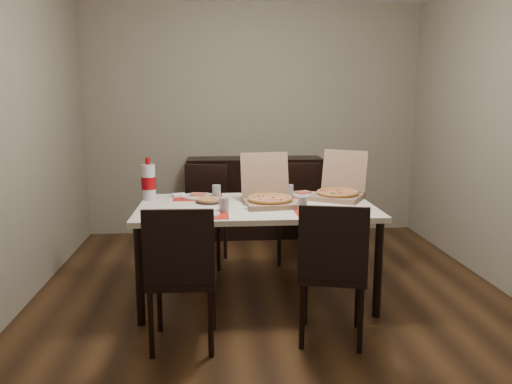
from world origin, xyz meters
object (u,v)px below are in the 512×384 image
at_px(sideboard, 255,197).
at_px(dip_bowl, 276,198).
at_px(chair_near_left, 181,272).
at_px(chair_far_left, 204,210).
at_px(pizza_box_center, 269,197).
at_px(chair_far_right, 298,207).
at_px(chair_near_right, 332,267).
at_px(dining_table, 256,213).
at_px(soda_bottle, 149,182).

bearing_deg(sideboard, dip_bowl, -88.35).
bearing_deg(sideboard, chair_near_left, -104.19).
relative_size(chair_far_left, pizza_box_center, 2.00).
height_order(chair_near_left, dip_bowl, chair_near_left).
bearing_deg(chair_far_right, chair_far_left, -177.90).
height_order(chair_far_right, pizza_box_center, pizza_box_center).
xyz_separation_m(sideboard, pizza_box_center, (-0.03, -1.78, 0.36)).
relative_size(sideboard, chair_near_right, 1.61).
xyz_separation_m(pizza_box_center, dip_bowl, (0.08, 0.16, -0.04)).
bearing_deg(chair_near_right, sideboard, 96.44).
xyz_separation_m(chair_far_left, chair_far_right, (0.91, 0.03, 0.00)).
distance_m(dining_table, chair_near_right, 0.92).
distance_m(chair_near_right, dip_bowl, 1.02).
height_order(dining_table, chair_far_right, chair_far_right).
bearing_deg(dining_table, chair_near_left, -123.14).
distance_m(sideboard, dip_bowl, 1.65).
bearing_deg(pizza_box_center, chair_far_left, 119.54).
distance_m(chair_near_right, chair_far_left, 1.91).
bearing_deg(dining_table, chair_far_left, 114.72).
xyz_separation_m(sideboard, dining_table, (-0.13, -1.78, 0.23)).
distance_m(dining_table, dip_bowl, 0.25).
height_order(dip_bowl, soda_bottle, soda_bottle).
distance_m(sideboard, dining_table, 1.80).
bearing_deg(dining_table, chair_near_right, -62.37).
xyz_separation_m(dining_table, chair_far_right, (0.49, 0.95, -0.17)).
xyz_separation_m(sideboard, chair_near_right, (0.29, -2.58, 0.06)).
distance_m(chair_near_left, chair_far_right, 2.02).
xyz_separation_m(sideboard, chair_far_left, (-0.55, -0.87, 0.06)).
bearing_deg(chair_far_left, chair_near_right, -63.91).
bearing_deg(soda_bottle, chair_near_right, -39.94).
bearing_deg(soda_bottle, chair_near_left, -73.22).
bearing_deg(chair_far_right, dining_table, -117.16).
distance_m(pizza_box_center, dip_bowl, 0.18).
distance_m(chair_far_left, dip_bowl, 1.00).
relative_size(sideboard, chair_far_left, 1.61).
bearing_deg(pizza_box_center, sideboard, 89.09).
bearing_deg(chair_far_right, pizza_box_center, -112.11).
bearing_deg(chair_near_left, dining_table, 56.86).
relative_size(pizza_box_center, soda_bottle, 1.35).
relative_size(dining_table, chair_near_left, 1.94).
bearing_deg(chair_far_left, dip_bowl, -51.77).
bearing_deg(pizza_box_center, soda_bottle, 164.43).
bearing_deg(dining_table, soda_bottle, 162.95).
distance_m(dining_table, chair_far_left, 1.02).
distance_m(sideboard, soda_bottle, 1.86).
distance_m(sideboard, chair_near_right, 2.60).
height_order(sideboard, chair_near_right, chair_near_right).
bearing_deg(chair_near_right, pizza_box_center, 111.85).
bearing_deg(sideboard, dining_table, -94.10).
bearing_deg(chair_near_right, chair_far_left, 116.09).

